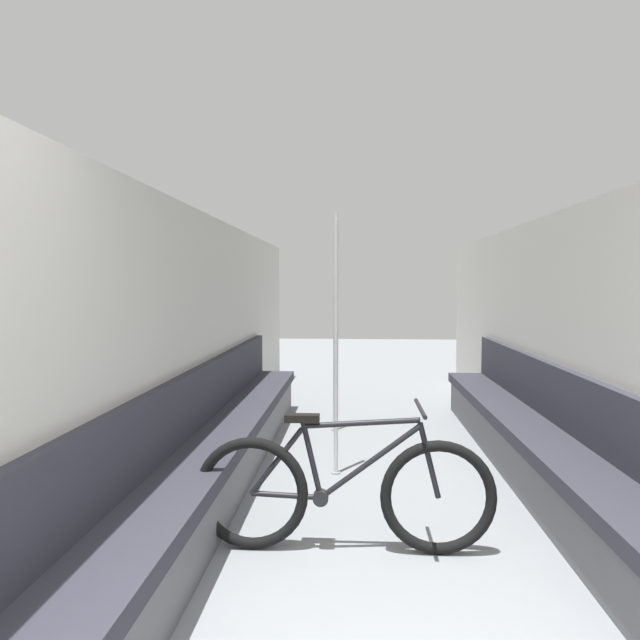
{
  "coord_description": "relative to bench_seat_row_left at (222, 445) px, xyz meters",
  "views": [
    {
      "loc": [
        -0.19,
        -1.2,
        1.55
      ],
      "look_at": [
        -0.44,
        2.88,
        1.29
      ],
      "focal_mm": 32.0,
      "sensor_mm": 36.0,
      "label": 1
    }
  ],
  "objects": [
    {
      "name": "grab_pole_near",
      "position": [
        0.88,
        0.3,
        0.73
      ],
      "size": [
        0.08,
        0.08,
        2.12
      ],
      "color": "gray",
      "rests_on": "ground"
    },
    {
      "name": "grab_pole_far",
      "position": [
        0.82,
        1.68,
        0.73
      ],
      "size": [
        0.08,
        0.08,
        2.12
      ],
      "color": "gray",
      "rests_on": "ground"
    },
    {
      "name": "wall_right",
      "position": [
        2.7,
        0.11,
        0.77
      ],
      "size": [
        0.1,
        9.6,
        2.14
      ],
      "primitive_type": "cube",
      "color": "beige",
      "rests_on": "ground"
    },
    {
      "name": "bicycle",
      "position": [
        0.97,
        -1.07,
        0.05
      ],
      "size": [
        1.74,
        0.46,
        0.86
      ],
      "rotation": [
        0.0,
        0.0,
        -0.11
      ],
      "color": "black",
      "rests_on": "ground"
    },
    {
      "name": "bench_seat_row_right",
      "position": [
        2.44,
        0.0,
        0.0
      ],
      "size": [
        0.47,
        5.53,
        0.91
      ],
      "color": "#5B5B60",
      "rests_on": "ground"
    },
    {
      "name": "wall_left",
      "position": [
        -0.26,
        0.11,
        0.77
      ],
      "size": [
        0.1,
        9.6,
        2.14
      ],
      "primitive_type": "cube",
      "color": "beige",
      "rests_on": "ground"
    },
    {
      "name": "bench_seat_row_left",
      "position": [
        0.0,
        0.0,
        0.0
      ],
      "size": [
        0.47,
        5.53,
        0.91
      ],
      "color": "#5B5B60",
      "rests_on": "ground"
    }
  ]
}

